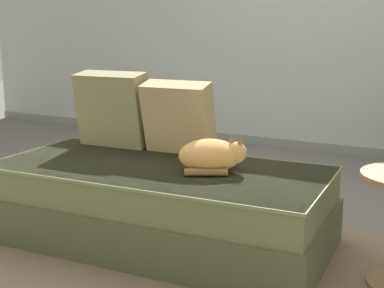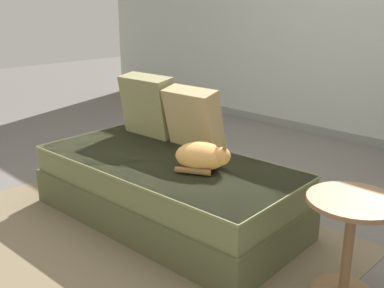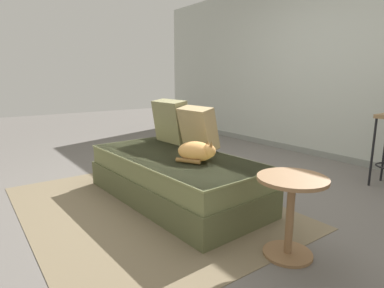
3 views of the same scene
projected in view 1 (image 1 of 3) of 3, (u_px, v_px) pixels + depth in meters
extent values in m
plane|color=#66605B|center=(194.00, 219.00, 3.32)|extent=(16.00, 16.00, 0.00)
cube|color=#B7BCB2|center=(308.00, 13.00, 4.98)|extent=(8.00, 0.10, 2.60)
cube|color=gray|center=(300.00, 145.00, 5.20)|extent=(8.00, 0.02, 0.09)
cube|color=#75664C|center=(129.00, 260.00, 2.71)|extent=(2.53, 1.96, 0.01)
cube|color=brown|center=(160.00, 220.00, 2.95)|extent=(1.87, 0.96, 0.25)
cube|color=olive|center=(159.00, 182.00, 2.90)|extent=(1.83, 0.91, 0.18)
cube|color=#868C57|center=(159.00, 168.00, 2.88)|extent=(1.84, 0.93, 0.02)
cube|color=#847F56|center=(113.00, 109.00, 3.33)|extent=(0.46, 0.25, 0.47)
cube|color=tan|center=(178.00, 117.00, 3.15)|extent=(0.42, 0.26, 0.43)
ellipsoid|color=tan|center=(209.00, 155.00, 2.77)|extent=(0.40, 0.36, 0.17)
sphere|color=tan|center=(236.00, 152.00, 2.74)|extent=(0.11, 0.11, 0.11)
cone|color=brown|center=(232.00, 138.00, 2.74)|extent=(0.03, 0.03, 0.04)
cone|color=brown|center=(241.00, 139.00, 2.72)|extent=(0.03, 0.03, 0.04)
cylinder|color=brown|center=(206.00, 172.00, 2.68)|extent=(0.21, 0.14, 0.04)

